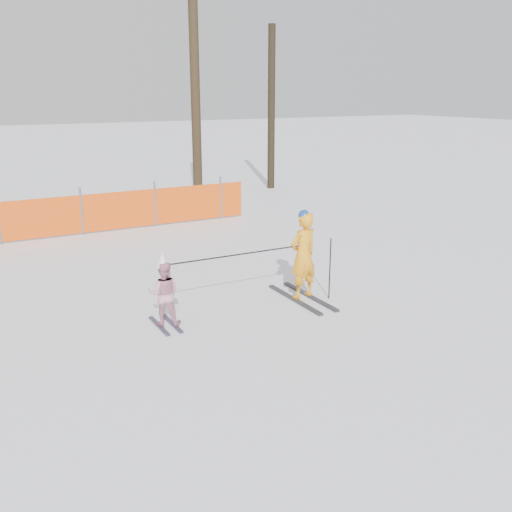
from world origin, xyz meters
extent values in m
plane|color=white|center=(0.00, 0.00, 0.00)|extent=(120.00, 120.00, 0.00)
cube|color=black|center=(0.87, 0.65, 0.02)|extent=(0.09, 1.69, 0.04)
cube|color=black|center=(1.21, 0.65, 0.02)|extent=(0.09, 1.69, 0.04)
imported|color=#FF9C15|center=(1.04, 0.65, 0.83)|extent=(0.63, 0.47, 1.57)
sphere|color=navy|center=(1.04, 0.65, 1.55)|extent=(0.21, 0.21, 0.21)
cube|color=black|center=(-1.67, 0.70, 0.01)|extent=(0.09, 0.85, 0.03)
cube|color=black|center=(-1.45, 0.70, 0.01)|extent=(0.09, 0.85, 0.03)
imported|color=pink|center=(-1.56, 0.70, 0.55)|extent=(0.63, 0.58, 1.05)
cone|color=white|center=(-1.56, 0.70, 1.11)|extent=(0.19, 0.19, 0.24)
cylinder|color=black|center=(1.49, 0.45, 0.57)|extent=(0.02, 0.02, 1.13)
cylinder|color=black|center=(-0.26, 0.67, 1.01)|extent=(2.36, 0.06, 0.02)
cylinder|color=#595960|center=(-1.34, 7.45, 0.62)|extent=(0.06, 0.06, 1.25)
cylinder|color=#595960|center=(0.66, 7.45, 0.62)|extent=(0.06, 0.06, 1.25)
cylinder|color=#595960|center=(2.66, 7.45, 0.62)|extent=(0.06, 0.06, 1.25)
cylinder|color=#312515|center=(3.28, 10.56, 3.41)|extent=(0.31, 0.31, 6.82)
cylinder|color=black|center=(6.73, 11.48, 2.97)|extent=(0.27, 0.27, 5.95)
camera|label=1|loc=(-4.40, -7.46, 3.66)|focal=40.00mm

